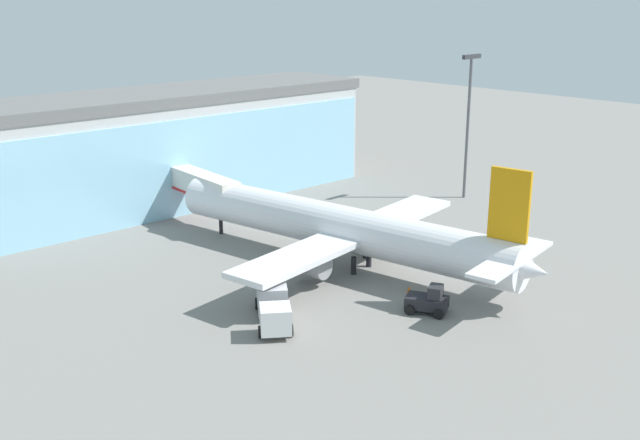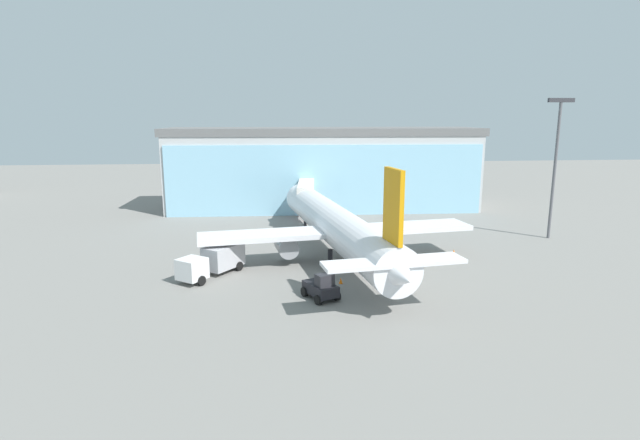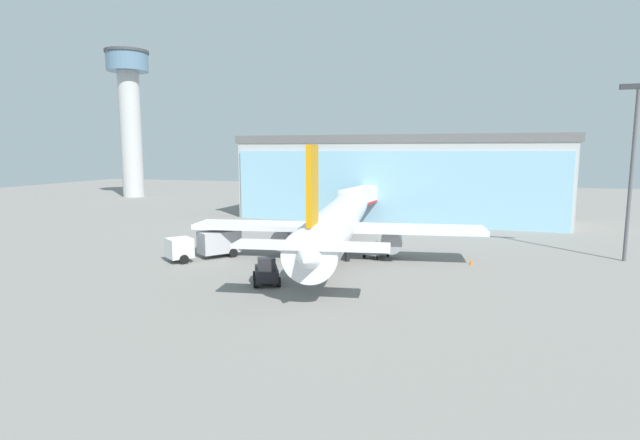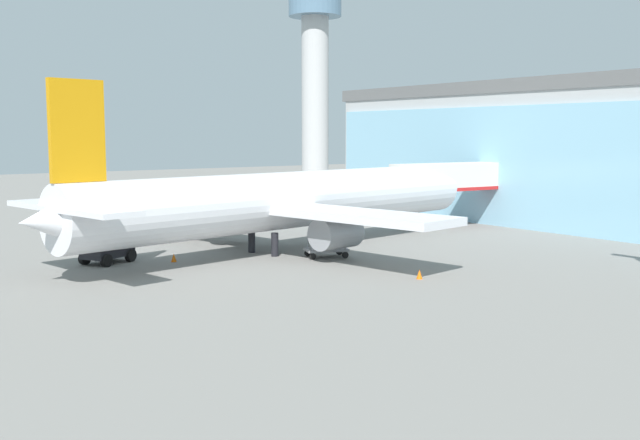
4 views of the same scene
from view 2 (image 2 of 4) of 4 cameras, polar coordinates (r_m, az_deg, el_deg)
name	(u,v)px [view 2 (image 2 of 4)]	position (r m, az deg, el deg)	size (l,w,h in m)	color
ground	(367,285)	(45.57, 5.40, -7.44)	(240.00, 240.00, 0.00)	gray
terminal_building	(323,168)	(81.92, 0.32, 5.92)	(50.44, 14.31, 13.10)	#B8B8B8
jet_bridge	(306,191)	(72.11, -1.58, 3.34)	(3.52, 13.81, 5.72)	silver
apron_light_mast	(556,156)	(67.16, 25.36, 6.64)	(3.20, 0.40, 17.04)	#59595E
airplane	(336,226)	(53.04, 1.81, -0.64)	(29.08, 39.15, 11.21)	silver
catering_truck	(214,260)	(48.78, -12.05, -4.54)	(6.14, 7.16, 2.65)	silver
baggage_cart	(371,251)	(54.91, 5.80, -3.53)	(2.56, 3.20, 1.50)	gray
pushback_tug	(321,288)	(41.87, 0.15, -7.74)	(3.26, 3.67, 2.30)	black
safety_cone_nose	(341,281)	(45.76, 2.39, -6.94)	(0.36, 0.36, 0.55)	orange
safety_cone_wingtip	(454,252)	(57.07, 15.04, -3.53)	(0.36, 0.36, 0.55)	orange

